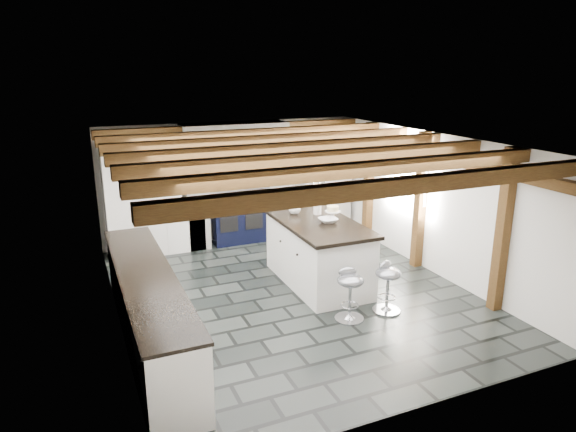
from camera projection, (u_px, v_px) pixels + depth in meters
name	position (u px, v px, depth m)	size (l,w,h in m)	color
ground	(292.00, 293.00, 7.77)	(6.00, 6.00, 0.00)	black
room_shell	(224.00, 207.00, 8.49)	(6.00, 6.03, 6.00)	white
range_cooker	(237.00, 218.00, 10.00)	(1.00, 0.63, 0.99)	black
kitchen_island	(318.00, 252.00, 8.02)	(1.09, 2.06, 1.35)	white
bar_stool_near	(387.00, 281.00, 7.08)	(0.46, 0.46, 0.73)	silver
bar_stool_far	(350.00, 288.00, 6.84)	(0.43, 0.43, 0.73)	silver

